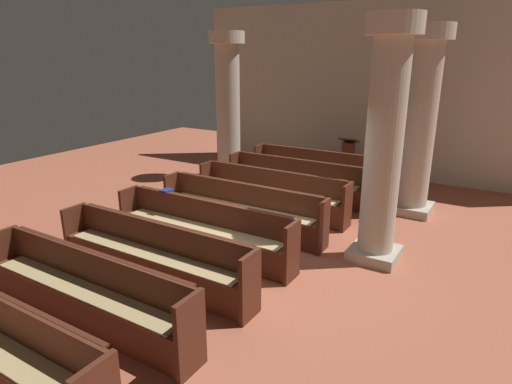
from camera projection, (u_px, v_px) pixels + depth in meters
The scene contains 15 objects.
ground_plane at pixel (247, 254), 7.22m from camera, with size 19.20×19.20×0.00m, color #AD5B42.
back_wall at pixel (369, 91), 11.50m from camera, with size 10.00×0.16×4.50m, color beige.
pew_row_0 at pixel (316, 168), 10.77m from camera, with size 3.33×0.47×0.89m.
pew_row_1 at pixel (296, 178), 9.84m from camera, with size 3.33×0.46×0.89m.
pew_row_2 at pixel (271, 191), 8.91m from camera, with size 3.33×0.46×0.89m.
pew_row_3 at pixel (241, 207), 7.99m from camera, with size 3.33×0.46×0.89m.
pew_row_4 at pixel (202, 227), 7.06m from camera, with size 3.33×0.46×0.89m.
pew_row_5 at pixel (153, 253), 6.13m from camera, with size 3.33×0.47×0.89m.
pew_row_6 at pixel (85, 289), 5.20m from camera, with size 3.33×0.46×0.89m.
pillar_aisle_side at pixel (420, 120), 8.56m from camera, with size 0.89×0.89×3.72m.
pillar_far_side at pixel (228, 104), 11.28m from camera, with size 0.89×0.89×3.72m.
pillar_aisle_rear at pixel (384, 141), 6.47m from camera, with size 0.81×0.81×3.72m.
lectern at pixel (348, 161), 11.62m from camera, with size 0.48×0.45×1.08m.
hymn_book at pixel (166, 190), 7.54m from camera, with size 0.16×0.20×0.03m, color navy.
kneeler_box_red at pixel (376, 216), 8.59m from camera, with size 0.36×0.28×0.23m, color maroon.
Camera 1 is at (3.53, -5.55, 3.16)m, focal length 30.44 mm.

